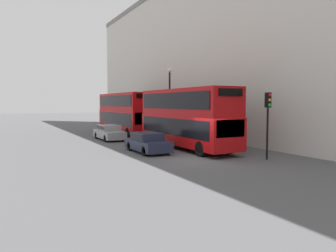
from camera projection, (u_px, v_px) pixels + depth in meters
The scene contains 8 objects.
ground_plane at pixel (200, 159), 20.27m from camera, with size 200.00×200.00×0.00m, color #515154.
building_facade at pixel (285, 24), 22.88m from camera, with size 1.10×80.00×17.31m.
bus_leading at pixel (186, 116), 24.78m from camera, with size 2.59×10.84×4.49m.
bus_second_in_queue at pixel (125, 112), 36.58m from camera, with size 2.59×11.41×4.52m.
car_dark_sedan at pixel (148, 142), 22.88m from camera, with size 1.85×4.25×1.38m.
car_hatchback at pixel (109, 132), 30.71m from camera, with size 1.80×4.75×1.39m.
traffic_light at pixel (268, 112), 19.72m from camera, with size 0.30×0.36×4.08m.
street_lamp at pixel (170, 95), 31.59m from camera, with size 0.44×0.44×6.80m.
Camera 1 is at (-11.07, -16.87, 3.44)m, focal length 35.00 mm.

